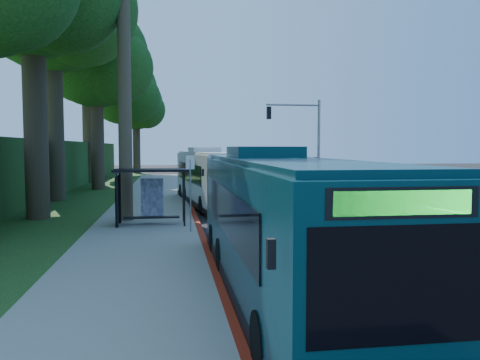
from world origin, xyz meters
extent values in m
plane|color=black|center=(0.00, 0.00, 0.00)|extent=(140.00, 140.00, 0.00)
cube|color=gray|center=(-7.30, 0.00, 0.06)|extent=(4.50, 70.00, 0.12)
cube|color=maroon|center=(-5.00, -4.00, 0.07)|extent=(0.25, 30.00, 0.13)
cube|color=#234719|center=(-13.00, 5.00, 0.03)|extent=(8.00, 70.00, 0.06)
cube|color=black|center=(-7.00, -3.00, 2.50)|extent=(3.20, 1.50, 0.10)
cube|color=black|center=(-8.45, -3.00, 1.20)|extent=(0.06, 1.30, 2.20)
cube|color=navy|center=(-7.00, -2.30, 1.25)|extent=(1.00, 0.12, 1.70)
cube|color=black|center=(-7.00, -3.10, 0.45)|extent=(2.40, 0.40, 0.06)
cube|color=black|center=(-8.40, -2.40, 1.20)|extent=(0.08, 0.08, 2.40)
cube|color=black|center=(-5.60, -2.40, 1.20)|extent=(0.08, 0.08, 2.40)
cube|color=black|center=(-8.40, -3.60, 1.20)|extent=(0.08, 0.08, 2.40)
cube|color=black|center=(-5.60, -3.60, 1.20)|extent=(0.08, 0.08, 2.40)
cylinder|color=gray|center=(-5.40, -5.00, 1.50)|extent=(0.06, 0.06, 3.00)
cube|color=white|center=(-5.40, -5.00, 2.90)|extent=(0.35, 0.04, 0.55)
cylinder|color=gray|center=(4.80, 10.00, 3.50)|extent=(0.20, 0.20, 7.00)
cylinder|color=gray|center=(2.80, 10.00, 6.60)|extent=(4.00, 0.14, 0.14)
cube|color=black|center=(1.00, 10.00, 6.00)|extent=(0.30, 0.30, 0.90)
cube|color=black|center=(4.55, 10.00, 2.60)|extent=(0.25, 0.25, 0.35)
cylinder|color=#4C3F2D|center=(-8.20, -1.50, 6.50)|extent=(0.60, 0.60, 13.00)
cylinder|color=#382B1E|center=(-12.50, 0.00, 5.25)|extent=(1.10, 1.10, 10.50)
cylinder|color=#382B1E|center=(-13.50, 8.00, 5.95)|extent=(1.18, 1.18, 11.90)
sphere|color=#113D10|center=(-11.50, 6.50, 11.90)|extent=(7.00, 7.00, 7.00)
sphere|color=#113D10|center=(-15.25, 9.75, 12.24)|extent=(6.50, 6.50, 6.50)
cylinder|color=#382B1E|center=(-12.00, 16.00, 4.90)|extent=(1.06, 1.06, 9.80)
sphere|color=#113D10|center=(-12.00, 16.00, 10.92)|extent=(8.40, 8.40, 8.40)
sphere|color=#113D10|center=(-10.32, 14.74, 9.80)|extent=(5.88, 5.88, 5.88)
sphere|color=#113D10|center=(-13.47, 17.47, 10.08)|extent=(5.46, 5.46, 5.46)
cylinder|color=#382B1E|center=(-14.00, 24.00, 5.60)|extent=(1.14, 1.14, 11.20)
sphere|color=#113D10|center=(-14.00, 24.00, 12.48)|extent=(9.60, 9.60, 9.60)
sphere|color=#113D10|center=(-12.08, 22.56, 11.20)|extent=(6.72, 6.72, 6.72)
sphere|color=#113D10|center=(-15.68, 25.68, 11.52)|extent=(6.24, 6.24, 6.24)
cylinder|color=#382B1E|center=(-11.50, 32.00, 4.55)|extent=(1.02, 1.02, 9.10)
sphere|color=#113D10|center=(-11.50, 32.00, 10.14)|extent=(8.00, 8.00, 8.00)
sphere|color=#113D10|center=(-9.90, 30.80, 9.10)|extent=(5.60, 5.60, 5.60)
sphere|color=#113D10|center=(-12.90, 33.40, 9.36)|extent=(5.20, 5.20, 5.20)
cylinder|color=#382B1E|center=(-10.50, 40.00, 4.20)|extent=(0.98, 0.98, 8.40)
sphere|color=#113D10|center=(-10.50, 40.00, 9.36)|extent=(7.00, 7.00, 7.00)
sphere|color=#113D10|center=(-9.10, 38.95, 8.40)|extent=(4.90, 4.90, 4.90)
sphere|color=#113D10|center=(-11.72, 41.23, 8.64)|extent=(4.55, 4.55, 4.55)
cube|color=silver|center=(-3.80, 4.50, 1.72)|extent=(3.68, 11.84, 2.77)
cube|color=black|center=(-3.80, 4.50, 0.29)|extent=(3.71, 11.90, 0.34)
cube|color=black|center=(-3.85, 4.98, 1.99)|extent=(3.47, 9.30, 1.07)
cube|color=black|center=(-3.20, -1.25, 1.94)|extent=(2.18, 0.34, 1.36)
cube|color=black|center=(-4.40, 10.24, 2.04)|extent=(1.98, 0.32, 0.97)
cube|color=#19E533|center=(-3.20, -1.26, 2.86)|extent=(1.61, 0.26, 0.27)
cube|color=silver|center=(-3.80, 4.50, 3.15)|extent=(3.42, 11.24, 0.12)
cube|color=silver|center=(-4.00, 6.43, 3.32)|extent=(1.98, 2.59, 0.34)
cylinder|color=black|center=(-4.53, 0.67, 0.49)|extent=(0.39, 1.00, 0.97)
cylinder|color=black|center=(-2.30, 0.91, 0.49)|extent=(0.39, 1.00, 0.97)
cylinder|color=black|center=(-5.38, 8.78, 0.49)|extent=(0.39, 1.00, 0.97)
cylinder|color=black|center=(-3.15, 9.01, 0.49)|extent=(0.39, 1.00, 0.97)
cube|color=#092F36|center=(-3.66, -12.96, 1.73)|extent=(2.51, 11.73, 2.78)
cube|color=black|center=(-3.66, -12.96, 0.29)|extent=(2.54, 11.79, 0.34)
cube|color=black|center=(-3.66, -12.47, 2.00)|extent=(2.57, 9.15, 1.07)
cube|color=black|center=(-3.67, -18.78, 1.95)|extent=(2.19, 0.12, 1.37)
cube|color=black|center=(-3.65, -7.15, 2.05)|extent=(1.99, 0.12, 0.98)
cube|color=#19E533|center=(-3.67, -18.79, 2.88)|extent=(1.62, 0.10, 0.27)
cube|color=#092F36|center=(-3.66, -12.96, 3.18)|extent=(2.31, 11.14, 0.12)
cube|color=#092F36|center=(-3.66, -11.01, 3.34)|extent=(1.75, 2.45, 0.34)
cylinder|color=black|center=(-4.80, -16.71, 0.49)|extent=(0.30, 0.98, 0.98)
cylinder|color=black|center=(-2.54, -16.72, 0.49)|extent=(0.30, 0.98, 0.98)
cylinder|color=black|center=(-4.78, -8.51, 0.49)|extent=(0.30, 0.98, 0.98)
cylinder|color=black|center=(-2.53, -8.51, 0.49)|extent=(0.30, 0.98, 0.98)
imported|color=silver|center=(1.38, 2.97, 0.72)|extent=(3.63, 5.60, 1.43)
camera|label=1|loc=(-6.22, -23.60, 3.49)|focal=35.00mm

